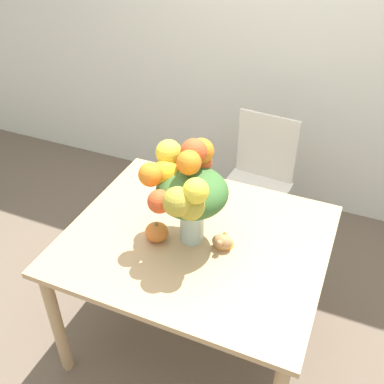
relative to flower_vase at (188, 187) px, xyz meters
name	(u,v)px	position (x,y,z in m)	size (l,w,h in m)	color
ground_plane	(195,334)	(0.03, 0.02, -1.04)	(12.00, 12.00, 0.00)	brown
wall_back	(287,23)	(0.03, 1.55, 0.31)	(8.00, 0.06, 2.70)	silver
dining_table	(196,251)	(0.03, 0.02, -0.39)	(1.22, 1.04, 0.74)	tan
flower_vase	(188,187)	(0.00, 0.00, 0.00)	(0.37, 0.42, 0.51)	#B2CCBC
pumpkin	(157,232)	(-0.13, -0.06, -0.25)	(0.11, 0.11, 0.10)	orange
turkey_figurine	(223,240)	(0.17, 0.02, -0.26)	(0.10, 0.13, 0.08)	#A87A4C
dining_chair_near_window	(257,184)	(0.09, 0.93, -0.56)	(0.45, 0.45, 0.93)	silver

